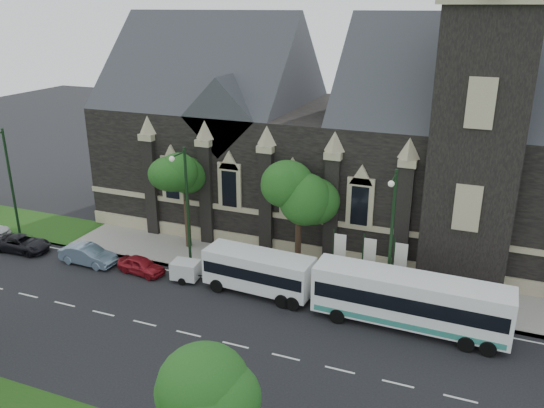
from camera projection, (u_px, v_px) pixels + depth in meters
The scene contains 18 objects.
ground at pixel (189, 334), 31.68m from camera, with size 160.00×160.00×0.00m, color black.
sidewalk at pixel (254, 265), 39.94m from camera, with size 80.00×5.00×0.15m, color gray.
museum at pixel (359, 135), 43.49m from camera, with size 40.00×17.70×29.90m.
tree_park_east at pixel (201, 395), 19.81m from camera, with size 3.40×3.40×6.28m.
tree_walk_right at pixel (303, 190), 37.91m from camera, with size 4.08×4.08×7.80m.
tree_walk_left at pixel (189, 177), 41.08m from camera, with size 3.91×3.91×7.64m.
street_lamp_near at pixel (391, 233), 32.63m from camera, with size 0.36×1.88×9.00m.
street_lamp_mid at pixel (186, 203), 37.51m from camera, with size 0.36×1.88×9.00m.
street_lamp_far at pixel (8, 177), 43.10m from camera, with size 0.36×1.88×9.00m.
banner_flag_left at pixel (337, 252), 36.52m from camera, with size 0.90×0.10×4.00m.
banner_flag_center at pixel (367, 257), 35.82m from camera, with size 0.90×0.10×4.00m.
banner_flag_right at pixel (398, 262), 35.13m from camera, with size 0.90×0.10×4.00m.
tour_coach at pixel (410, 300), 31.73m from camera, with size 11.29×2.82×3.28m.
shuttle_bus at pixel (259, 270), 35.69m from camera, with size 7.36×2.91×2.79m.
box_trailer at pixel (186, 270), 37.54m from camera, with size 2.71×1.60×1.41m.
sedan at pixel (88, 255), 40.00m from camera, with size 1.51×4.34×1.43m, color slate.
car_far_red at pixel (141, 265), 38.63m from camera, with size 1.44×3.58×1.22m, color maroon.
car_far_black at pixel (22, 243), 42.17m from camera, with size 2.05×4.44×1.24m, color black.
Camera 1 is at (14.58, -23.47, 17.88)m, focal length 36.24 mm.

